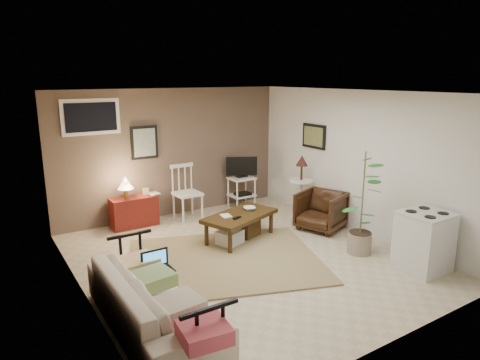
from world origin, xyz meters
TOP-DOWN VIEW (x-y plane):
  - floor at (0.00, 0.00)m, footprint 5.00×5.00m
  - art_back at (-0.55, 2.48)m, footprint 0.50×0.03m
  - art_right at (2.23, 1.05)m, footprint 0.03×0.60m
  - window at (-1.45, 2.48)m, footprint 0.96×0.03m
  - rug at (-0.31, 0.08)m, footprint 3.27×2.95m
  - coffee_table at (0.31, 0.64)m, footprint 1.39×1.02m
  - sofa at (-1.80, -0.96)m, footprint 0.62×2.11m
  - sofa_pillows at (-1.75, -1.20)m, footprint 0.41×2.01m
  - sofa_end_rails at (-1.68, -0.96)m, footprint 0.57×2.11m
  - laptop at (-1.60, -0.59)m, footprint 0.32×0.24m
  - red_console at (-0.91, 2.23)m, footprint 0.81×0.36m
  - spindle_chair at (0.10, 2.13)m, footprint 0.47×0.47m
  - tv_stand at (1.34, 2.16)m, footprint 0.57×0.40m
  - side_table at (1.96, 1.06)m, footprint 0.44×0.44m
  - armchair at (1.79, 0.32)m, footprint 0.88×0.90m
  - potted_plant at (1.57, -0.76)m, footprint 0.40×0.40m
  - stove at (1.85, -1.63)m, footprint 0.64×0.60m
  - bowl at (0.58, 0.75)m, footprint 0.21×0.12m
  - book_table at (-0.00, 0.68)m, footprint 0.15×0.04m
  - book_console at (-0.61, 2.22)m, footprint 0.18×0.03m

SIDE VIEW (x-z plane):
  - floor at x=0.00m, z-range 0.00..0.00m
  - rug at x=-0.31m, z-range 0.00..0.03m
  - coffee_table at x=0.31m, z-range 0.03..0.50m
  - red_console at x=-0.91m, z-range -0.14..0.79m
  - sofa_end_rails at x=-1.68m, z-range 0.00..0.71m
  - armchair at x=1.79m, z-range 0.00..0.74m
  - sofa at x=-1.80m, z-range 0.00..0.83m
  - stove at x=1.85m, z-range 0.00..0.84m
  - spindle_chair at x=0.10m, z-range -0.03..0.98m
  - sofa_pillows at x=-1.75m, z-range 0.44..0.58m
  - laptop at x=-1.60m, z-range 0.42..0.65m
  - bowl at x=0.58m, z-range 0.45..0.65m
  - book_table at x=0.00m, z-range 0.45..0.65m
  - tv_stand at x=1.34m, z-range 0.03..1.07m
  - book_console at x=-0.61m, z-range 0.54..0.78m
  - side_table at x=1.96m, z-range 0.14..1.33m
  - potted_plant at x=1.57m, z-range 0.05..1.64m
  - art_back at x=-0.55m, z-range 1.15..1.75m
  - art_right at x=2.23m, z-range 1.29..1.75m
  - window at x=-1.45m, z-range 1.65..2.25m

